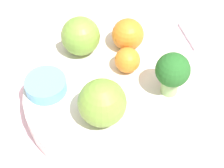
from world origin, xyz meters
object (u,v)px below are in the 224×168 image
bowl (112,96)px  orange_back (127,60)px  apple_red (102,103)px  broccoli (172,72)px  apple_green (81,36)px  orange_front (128,34)px  spoon (190,35)px  small_cup (46,85)px

bowl → orange_back: size_ratio=6.73×
bowl → apple_red: apple_red is taller
broccoli → apple_green: broccoli is taller
broccoli → apple_green: (0.03, -0.14, -0.01)m
orange_front → spoon: (-0.11, 0.04, -0.05)m
apple_red → spoon: bearing=-174.0°
orange_back → small_cup: 0.12m
broccoli → apple_red: size_ratio=1.09×
orange_front → spoon: orange_front is taller
apple_red → apple_green: 0.12m
apple_red → spoon: apple_red is taller
apple_red → small_cup: bearing=-75.9°
apple_green → small_cup: 0.09m
orange_back → spoon: size_ratio=0.57×
apple_red → orange_back: apple_red is taller
broccoli → orange_front: size_ratio=1.41×
orange_back → small_cup: size_ratio=0.64×
orange_front → bowl: bearing=28.3°
broccoli → orange_back: broccoli is taller
broccoli → apple_green: bearing=-78.3°
broccoli → small_cup: (0.11, -0.12, -0.03)m
apple_green → spoon: (-0.17, 0.08, -0.06)m
orange_back → apple_red: bearing=21.8°
broccoli → small_cup: size_ratio=1.18×
small_cup → apple_green: bearing=-166.3°
bowl → small_cup: small_cup is taller
orange_back → small_cup: bearing=-27.1°
orange_back → spoon: (-0.15, 0.01, -0.05)m
spoon → broccoli: bearing=23.4°
spoon → apple_green: bearing=-26.5°
orange_front → orange_back: 0.05m
broccoli → apple_green: 0.14m
bowl → orange_back: bearing=-166.7°
broccoli → orange_front: broccoli is taller
bowl → apple_red: bearing=29.3°
broccoli → apple_red: broccoli is taller
small_cup → spoon: bearing=166.1°
broccoli → orange_back: 0.07m
apple_green → orange_back: size_ratio=1.57×
small_cup → broccoli: bearing=133.2°
orange_front → orange_back: size_ratio=1.31×
apple_red → bowl: bearing=-150.7°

